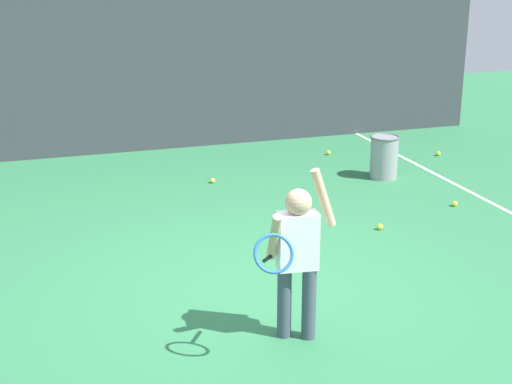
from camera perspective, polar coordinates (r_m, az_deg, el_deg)
The scene contains 13 objects.
ground_plane at distance 6.72m, azimuth 0.53°, elevation -7.21°, with size 20.00×20.00×0.00m, color #2D7247.
court_line_sideline at distance 9.04m, azimuth 18.79°, elevation -1.45°, with size 0.05×9.00×0.00m, color white.
back_fence_windscreen at distance 11.10m, azimuth -8.02°, elevation 11.13°, with size 10.53×0.08×3.14m, color #383D42.
fence_post_1 at distance 10.98m, azimuth -17.04°, elevation 10.86°, with size 0.09×0.09×3.29m, color slate.
fence_post_2 at distance 11.57m, azimuth 0.42°, elevation 11.95°, with size 0.09×0.09×3.29m, color slate.
fence_post_3 at distance 13.05m, azimuth 15.09°, elevation 12.04°, with size 0.09×0.09×3.29m, color slate.
tennis_player at distance 5.58m, azimuth 3.13°, elevation -4.53°, with size 0.77×0.57×1.35m.
ball_hopper at distance 9.92m, azimuth 9.77°, elevation 2.69°, with size 0.38×0.38×0.56m.
tennis_ball_1 at distance 9.04m, azimuth 14.95°, elevation -0.87°, with size 0.07×0.07×0.07m, color #CCE033.
tennis_ball_2 at distance 11.22m, azimuth 13.76°, elevation 2.87°, with size 0.07×0.07×0.07m, color #CCE033.
tennis_ball_4 at distance 11.00m, azimuth 5.56°, elevation 3.01°, with size 0.07×0.07×0.07m, color #CCE033.
tennis_ball_7 at distance 9.63m, azimuth -3.34°, elevation 0.88°, with size 0.07×0.07×0.07m, color #CCE033.
tennis_ball_8 at distance 8.12m, azimuth 9.46°, elevation -2.64°, with size 0.07×0.07×0.07m, color #CCE033.
Camera 1 is at (-1.95, -5.76, 2.86)m, focal length 52.31 mm.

